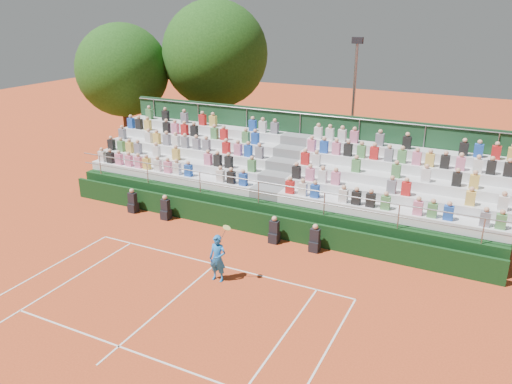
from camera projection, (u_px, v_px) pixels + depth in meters
The scene contains 8 objects.
ground at pixel (215, 264), 19.11m from camera, with size 90.00×90.00×0.00m, color #C54820.
courtside_wall at pixel (253, 222), 21.62m from camera, with size 20.00×0.15×1.00m, color black.
line_officials at pixel (216, 220), 21.90m from camera, with size 9.62×0.40×1.19m.
grandstand at pixel (283, 187), 24.13m from camera, with size 20.00×5.20×4.40m.
tennis_player at pixel (218, 258), 17.72m from camera, with size 0.86×0.43×2.22m.
tree_west at pixel (123, 71), 31.50m from camera, with size 5.80×5.80×8.40m.
tree_east at pixel (215, 55), 31.67m from camera, with size 6.72×6.72×9.79m.
floodlight_mast at pixel (354, 96), 28.25m from camera, with size 0.60×0.25×7.72m.
Camera 1 is at (8.92, -14.47, 9.28)m, focal length 35.00 mm.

